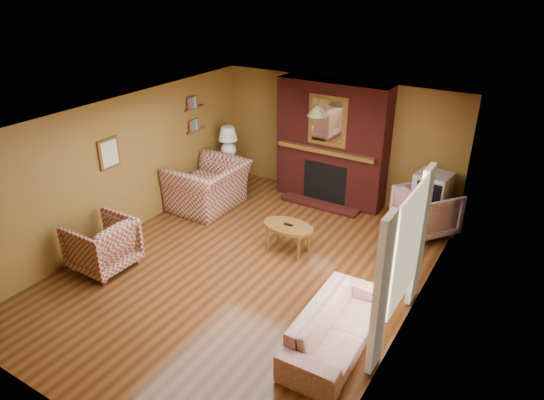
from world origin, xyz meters
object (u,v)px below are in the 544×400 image
Objects in this scene: plaid_armchair at (102,244)px; plaid_loveseat at (209,186)px; fireplace at (332,144)px; coffee_table at (288,228)px; floral_armchair at (426,211)px; floral_sofa at (337,326)px; table_lamp at (228,140)px; tv_stand at (428,214)px; side_table at (229,172)px; crt_tv at (433,187)px.

plaid_loveseat is at bearing 178.52° from plaid_armchair.
fireplace is 2.75× the size of coffee_table.
floral_armchair is (3.99, 3.74, 0.01)m from plaid_armchair.
floral_sofa is (3.75, -2.24, -0.18)m from plaid_loveseat.
plaid_armchair is at bearing -87.59° from table_lamp.
floral_sofa is at bearing -93.86° from tv_stand.
side_table is (-4.14, -0.19, -0.08)m from floral_armchair.
floral_sofa is (1.90, -3.79, -0.90)m from fireplace.
table_lamp is (-2.39, 1.66, 0.61)m from coffee_table.
fireplace is at bearing 155.30° from plaid_armchair.
side_table is 4.17m from tv_stand.
tv_stand is 0.90× the size of crt_tv.
tv_stand is at bearing -57.70° from floral_armchair.
floral_armchair is 4.19m from table_lamp.
side_table is (-2.10, -0.53, -0.85)m from fireplace.
crt_tv is at bearing -3.92° from floral_sofa.
floral_armchair reaches higher than side_table.
plaid_loveseat is 1.60× the size of coffee_table.
coffee_table is at bearing 131.13° from plaid_armchair.
tv_stand is at bearing 4.82° from table_lamp.
coffee_table is 2.97m from table_lamp.
fireplace is 1.26× the size of floral_sofa.
crt_tv reaches higher than plaid_loveseat.
coffee_table is at bearing -82.47° from fireplace.
floral_sofa is at bearing 95.22° from plaid_armchair.
table_lamp is at bearing 39.39° from floral_armchair.
plaid_armchair reaches higher than tv_stand.
side_table is (-2.39, 1.66, -0.10)m from coffee_table.
fireplace reaches higher than coffee_table.
floral_armchair is 1.05× the size of coffee_table.
tv_stand is (4.15, 0.35, -0.06)m from side_table.
crt_tv is (0.15, 3.60, 0.54)m from floral_sofa.
table_lamp is (-0.25, 1.02, 0.58)m from plaid_loveseat.
floral_armchair is 1.38× the size of table_lamp.
plaid_armchair is 0.97× the size of floral_armchair.
coffee_table is (-1.75, -1.84, 0.01)m from floral_armchair.
table_lamp is at bearing -175.26° from crt_tv.
side_table reaches higher than floral_sofa.
plaid_loveseat is at bearing -76.27° from table_lamp.
floral_sofa is 2.07× the size of floral_armchair.
plaid_loveseat reaches higher than floral_armchair.
floral_armchair is 1.38× the size of side_table.
floral_armchair is at bearing -96.00° from tv_stand.
table_lamp is 4.23m from tv_stand.
crt_tv is (3.90, 1.37, 0.36)m from plaid_loveseat.
floral_armchair is at bearing -3.82° from floral_sofa.
plaid_armchair is at bearing -139.65° from coffee_table.
plaid_loveseat is 2.51× the size of tv_stand.
tv_stand is at bearing 90.00° from crt_tv.
tv_stand is at bearing 4.82° from side_table.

